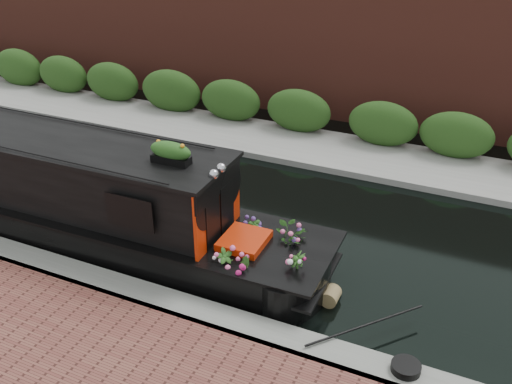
% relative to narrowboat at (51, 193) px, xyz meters
% --- Properties ---
extents(ground, '(80.00, 80.00, 0.00)m').
position_rel_narrowboat_xyz_m(ground, '(3.01, 1.90, -0.81)').
color(ground, black).
rests_on(ground, ground).
extents(near_bank_coping, '(40.00, 0.60, 0.50)m').
position_rel_narrowboat_xyz_m(near_bank_coping, '(3.01, -1.40, -0.81)').
color(near_bank_coping, slate).
rests_on(near_bank_coping, ground).
extents(far_bank_path, '(40.00, 2.40, 0.34)m').
position_rel_narrowboat_xyz_m(far_bank_path, '(3.01, 6.10, -0.81)').
color(far_bank_path, gray).
rests_on(far_bank_path, ground).
extents(far_hedge, '(40.00, 1.10, 2.80)m').
position_rel_narrowboat_xyz_m(far_hedge, '(3.01, 7.00, -0.81)').
color(far_hedge, '#234617').
rests_on(far_hedge, ground).
extents(far_brick_wall, '(40.00, 1.00, 8.00)m').
position_rel_narrowboat_xyz_m(far_brick_wall, '(3.01, 9.10, -0.81)').
color(far_brick_wall, maroon).
rests_on(far_brick_wall, ground).
extents(narrowboat, '(11.70, 2.27, 2.74)m').
position_rel_narrowboat_xyz_m(narrowboat, '(0.00, 0.00, 0.00)').
color(narrowboat, black).
rests_on(narrowboat, ground).
extents(rope_fender, '(0.30, 0.35, 0.30)m').
position_rel_narrowboat_xyz_m(rope_fender, '(6.19, -0.00, -0.66)').
color(rope_fender, olive).
rests_on(rope_fender, ground).
extents(coiled_mooring_rope, '(0.44, 0.44, 0.12)m').
position_rel_narrowboat_xyz_m(coiled_mooring_rope, '(7.75, -1.31, -0.50)').
color(coiled_mooring_rope, black).
rests_on(coiled_mooring_rope, near_bank_coping).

